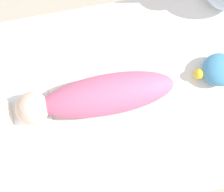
# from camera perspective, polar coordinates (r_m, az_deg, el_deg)

# --- Properties ---
(ground_plane) EXTENTS (12.00, 12.00, 0.00)m
(ground_plane) POSITION_cam_1_polar(r_m,az_deg,el_deg) (1.47, 0.60, -2.13)
(ground_plane) COLOR #B2A893
(bed_mattress) EXTENTS (1.51, 0.84, 0.21)m
(bed_mattress) POSITION_cam_1_polar(r_m,az_deg,el_deg) (1.36, 0.64, -1.42)
(bed_mattress) COLOR white
(bed_mattress) RESTS_ON ground_plane
(burp_cloth) EXTENTS (0.20, 0.17, 0.02)m
(burp_cloth) POSITION_cam_1_polar(r_m,az_deg,el_deg) (1.29, -15.75, -1.47)
(burp_cloth) COLOR white
(burp_cloth) RESTS_ON bed_mattress
(swaddled_baby) EXTENTS (0.62, 0.16, 0.13)m
(swaddled_baby) POSITION_cam_1_polar(r_m,az_deg,el_deg) (1.20, -3.02, -0.14)
(swaddled_baby) COLOR pink
(swaddled_baby) RESTS_ON bed_mattress
(turtle_plush) EXTENTS (0.17, 0.14, 0.08)m
(turtle_plush) POSITION_cam_1_polar(r_m,az_deg,el_deg) (1.32, 18.87, 4.55)
(turtle_plush) COLOR #4C99C6
(turtle_plush) RESTS_ON bed_mattress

